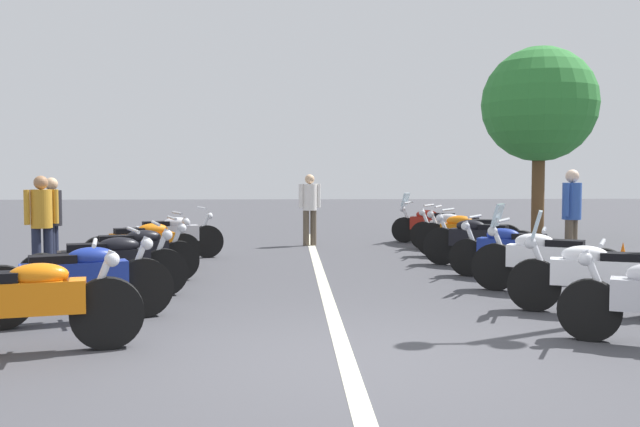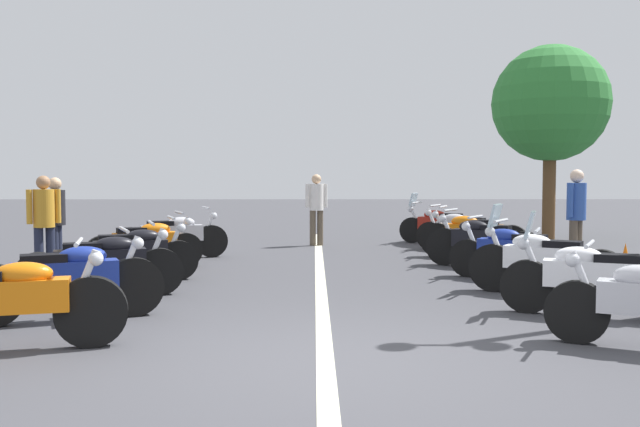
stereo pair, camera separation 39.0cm
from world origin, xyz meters
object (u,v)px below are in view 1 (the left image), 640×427
(motorcycle_left_row_2, at_px, (106,265))
(roadside_tree_0, at_px, (539,105))
(motorcycle_left_row_0, at_px, (20,303))
(motorcycle_right_row_5, at_px, (468,234))
(motorcycle_right_row_7, at_px, (433,224))
(bystander_4, at_px, (52,217))
(motorcycle_left_row_1, at_px, (77,280))
(motorcycle_right_row_3, at_px, (513,251))
(motorcycle_right_row_6, at_px, (455,230))
(bystander_1, at_px, (572,210))
(motorcycle_right_row_4, at_px, (480,241))
(bystander_3, at_px, (42,219))
(motorcycle_right_row_2, at_px, (545,260))
(motorcycle_left_row_5, at_px, (169,236))
(motorcycle_right_row_1, at_px, (598,275))
(traffic_cone_0, at_px, (623,263))
(motorcycle_left_row_4, at_px, (144,244))
(bystander_2, at_px, (310,204))
(motorcycle_left_row_3, at_px, (133,253))

(motorcycle_left_row_2, distance_m, roadside_tree_0, 12.37)
(motorcycle_left_row_0, bearing_deg, motorcycle_left_row_2, 74.84)
(motorcycle_right_row_5, relative_size, motorcycle_right_row_7, 1.04)
(motorcycle_right_row_7, relative_size, bystander_4, 1.20)
(motorcycle_left_row_0, height_order, motorcycle_right_row_5, same)
(motorcycle_left_row_1, xyz_separation_m, motorcycle_right_row_3, (2.91, -5.79, -0.02))
(motorcycle_left_row_1, bearing_deg, motorcycle_left_row_0, -116.84)
(motorcycle_right_row_5, distance_m, bystander_4, 7.61)
(motorcycle_right_row_6, height_order, bystander_1, bystander_1)
(motorcycle_right_row_4, distance_m, bystander_3, 7.27)
(motorcycle_right_row_2, distance_m, bystander_4, 7.78)
(motorcycle_left_row_1, distance_m, motorcycle_right_row_2, 6.01)
(motorcycle_left_row_0, xyz_separation_m, motorcycle_right_row_5, (7.03, -5.89, -0.00))
(motorcycle_left_row_5, bearing_deg, motorcycle_left_row_0, -111.78)
(motorcycle_left_row_2, bearing_deg, motorcycle_right_row_2, -17.48)
(motorcycle_left_row_0, bearing_deg, motorcycle_right_row_5, 35.57)
(motorcycle_right_row_1, height_order, bystander_1, bystander_1)
(bystander_3, bearing_deg, motorcycle_right_row_2, 37.52)
(motorcycle_right_row_4, distance_m, roadside_tree_0, 6.84)
(bystander_4, bearing_deg, motorcycle_right_row_6, -160.05)
(motorcycle_right_row_5, relative_size, traffic_cone_0, 3.21)
(bystander_1, bearing_deg, motorcycle_right_row_6, -17.72)
(motorcycle_left_row_4, relative_size, motorcycle_right_row_2, 1.02)
(motorcycle_left_row_4, distance_m, bystander_1, 7.41)
(motorcycle_right_row_5, xyz_separation_m, bystander_1, (-1.53, -1.42, 0.54))
(motorcycle_left_row_1, distance_m, motorcycle_left_row_2, 1.44)
(motorcycle_left_row_0, distance_m, bystander_4, 5.52)
(motorcycle_left_row_2, relative_size, bystander_2, 1.27)
(traffic_cone_0, relative_size, roadside_tree_0, 0.13)
(motorcycle_right_row_7, bearing_deg, motorcycle_left_row_3, 72.73)
(motorcycle_right_row_2, xyz_separation_m, roadside_tree_0, (8.15, -2.85, 2.91))
(traffic_cone_0, distance_m, bystander_1, 1.77)
(motorcycle_right_row_6, distance_m, bystander_4, 8.03)
(motorcycle_left_row_2, distance_m, motorcycle_right_row_1, 6.08)
(motorcycle_right_row_5, bearing_deg, motorcycle_right_row_2, 112.94)
(motorcycle_left_row_4, xyz_separation_m, motorcycle_right_row_6, (2.66, -6.02, 0.00))
(motorcycle_left_row_4, height_order, bystander_4, bystander_4)
(motorcycle_right_row_2, height_order, bystander_1, bystander_1)
(traffic_cone_0, height_order, bystander_4, bystander_4)
(bystander_2, bearing_deg, motorcycle_right_row_7, -103.54)
(motorcycle_right_row_4, bearing_deg, motorcycle_left_row_3, 47.28)
(motorcycle_right_row_3, height_order, bystander_4, bystander_4)
(motorcycle_left_row_0, relative_size, motorcycle_right_row_5, 1.10)
(motorcycle_left_row_4, bearing_deg, motorcycle_left_row_2, -111.25)
(motorcycle_right_row_4, relative_size, motorcycle_right_row_6, 1.00)
(motorcycle_right_row_2, distance_m, roadside_tree_0, 9.11)
(motorcycle_left_row_4, relative_size, bystander_4, 1.20)
(motorcycle_left_row_3, xyz_separation_m, motorcycle_right_row_6, (4.14, -5.87, -0.00))
(motorcycle_left_row_0, height_order, motorcycle_right_row_3, motorcycle_left_row_0)
(motorcycle_right_row_7, distance_m, bystander_4, 8.59)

